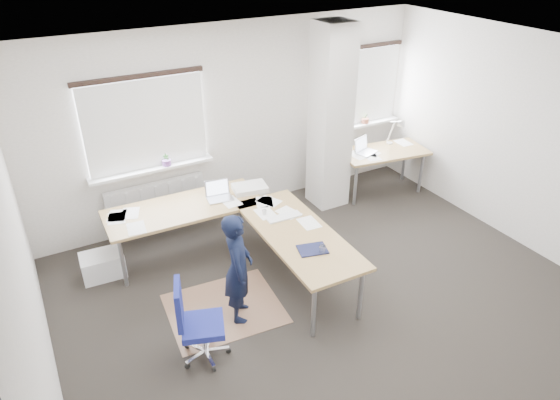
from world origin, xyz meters
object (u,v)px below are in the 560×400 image
desk_main (242,220)px  person (238,268)px  desk_side (383,153)px  task_chair (200,337)px

desk_main → person: bearing=-116.1°
desk_side → task_chair: desk_side is taller
task_chair → person: size_ratio=0.72×
person → desk_main: bearing=-2.1°
task_chair → desk_main: bearing=68.5°
desk_side → task_chair: bearing=-144.4°
desk_side → person: size_ratio=1.13×
desk_main → person: (-0.43, -0.83, -0.04)m
task_chair → person: bearing=51.4°
desk_main → desk_side: size_ratio=1.79×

